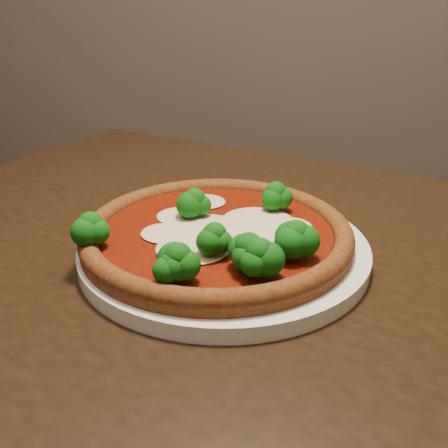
# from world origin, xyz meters

# --- Properties ---
(dining_table) EXTENTS (1.25, 1.03, 0.75)m
(dining_table) POSITION_xyz_m (0.24, 0.20, 0.64)
(dining_table) COLOR black
(dining_table) RESTS_ON floor
(plate) EXTENTS (0.33, 0.33, 0.02)m
(plate) POSITION_xyz_m (0.20, 0.18, 0.76)
(plate) COLOR white
(plate) RESTS_ON dining_table
(pizza) EXTENTS (0.31, 0.31, 0.06)m
(pizza) POSITION_xyz_m (0.20, 0.17, 0.78)
(pizza) COLOR brown
(pizza) RESTS_ON plate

